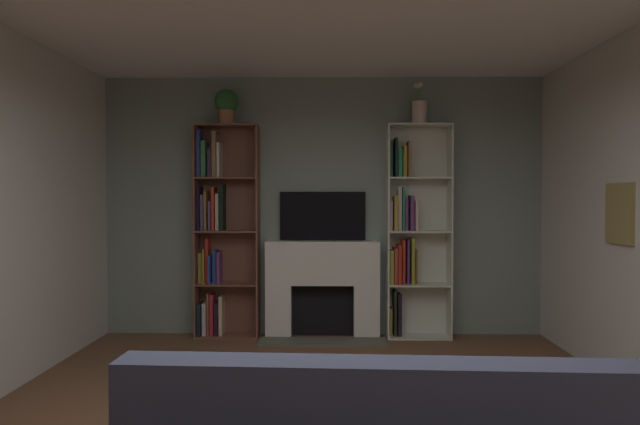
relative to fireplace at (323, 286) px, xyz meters
name	(u,v)px	position (x,y,z in m)	size (l,w,h in m)	color
wall_back_accent	(323,206)	(0.00, 0.16, 0.86)	(4.92, 0.06, 2.83)	gray
fireplace	(323,286)	(0.00, 0.00, 0.00)	(1.32, 0.56, 1.04)	white
tv	(323,216)	(0.00, 0.10, 0.75)	(0.93, 0.06, 0.53)	black
bookshelf_left	(220,233)	(-1.12, 0.04, 0.57)	(0.68, 0.26, 2.29)	brown
bookshelf_right	(410,232)	(0.95, 0.03, 0.58)	(0.68, 0.28, 2.29)	silver
potted_plant	(226,104)	(-1.03, -0.02, 1.96)	(0.25, 0.25, 0.38)	#AD6B4A
vase_with_flowers	(419,111)	(1.03, -0.02, 1.88)	(0.16, 0.16, 0.44)	beige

